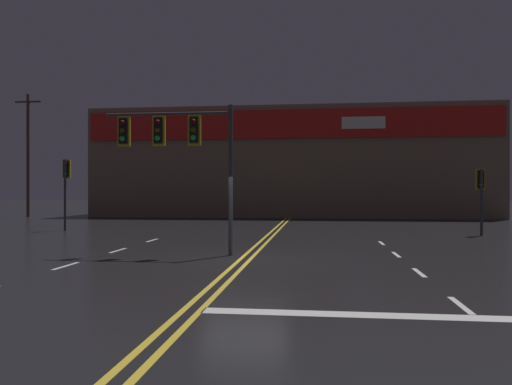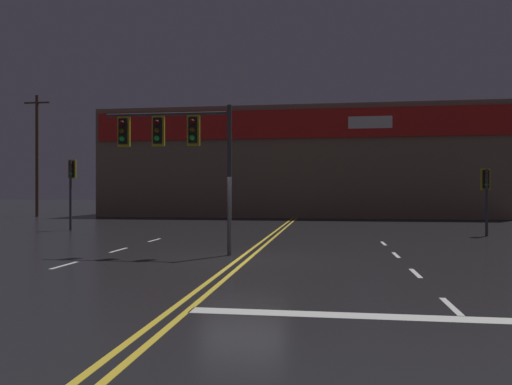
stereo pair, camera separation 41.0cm
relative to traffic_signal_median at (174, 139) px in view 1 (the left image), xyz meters
name	(u,v)px [view 1 (the left image)]	position (x,y,z in m)	size (l,w,h in m)	color
ground_plane	(245,260)	(2.44, -0.98, -3.72)	(200.00, 200.00, 0.00)	black
road_markings	(270,266)	(3.30, -2.15, -3.72)	(13.89, 60.00, 0.01)	gold
traffic_signal_median	(174,139)	(0.00, 0.00, 0.00)	(4.19, 0.36, 4.80)	#38383D
traffic_signal_corner_northwest	(66,178)	(-8.46, 9.06, -0.98)	(0.42, 0.36, 3.73)	#38383D
traffic_signal_corner_northeast	(481,187)	(12.13, 8.54, -1.46)	(0.42, 0.36, 3.10)	#38383D
building_backdrop	(291,165)	(2.44, 27.31, 0.64)	(32.06, 10.23, 8.69)	#7A6651
utility_pole_row	(295,149)	(2.99, 22.04, 1.56)	(44.10, 0.26, 10.45)	#4C3828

